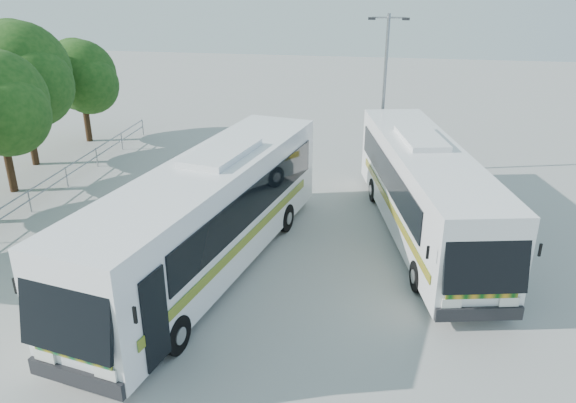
% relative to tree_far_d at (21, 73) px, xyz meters
% --- Properties ---
extents(ground, '(100.00, 100.00, 0.00)m').
position_rel_tree_far_d_xyz_m(ground, '(13.31, -8.80, -4.82)').
color(ground, gray).
rests_on(ground, ground).
extents(kerb_divider, '(0.40, 16.00, 0.15)m').
position_rel_tree_far_d_xyz_m(kerb_divider, '(11.01, -6.80, -4.74)').
color(kerb_divider, '#B2B2AD').
rests_on(kerb_divider, ground).
extents(railing, '(0.06, 22.00, 1.00)m').
position_rel_tree_far_d_xyz_m(railing, '(3.31, -4.80, -4.08)').
color(railing, gray).
rests_on(railing, ground).
extents(tree_far_d, '(5.62, 5.30, 7.33)m').
position_rel_tree_far_d_xyz_m(tree_far_d, '(0.00, 0.00, 0.00)').
color(tree_far_d, '#382314').
rests_on(tree_far_d, ground).
extents(tree_far_e, '(4.54, 4.28, 5.92)m').
position_rel_tree_far_d_xyz_m(tree_far_e, '(0.68, 4.50, -0.93)').
color(tree_far_e, '#382314').
rests_on(tree_far_e, ground).
extents(coach_main, '(5.41, 13.91, 3.79)m').
position_rel_tree_far_d_xyz_m(coach_main, '(12.30, -9.29, -2.74)').
color(coach_main, white).
rests_on(coach_main, ground).
extents(coach_adjacent, '(5.10, 12.89, 3.51)m').
position_rel_tree_far_d_xyz_m(coach_adjacent, '(19.57, -5.35, -2.89)').
color(coach_adjacent, silver).
rests_on(coach_adjacent, ground).
extents(lamppost, '(1.88, 0.22, 7.71)m').
position_rel_tree_far_d_xyz_m(lamppost, '(17.86, 1.73, -0.56)').
color(lamppost, gray).
rests_on(lamppost, ground).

